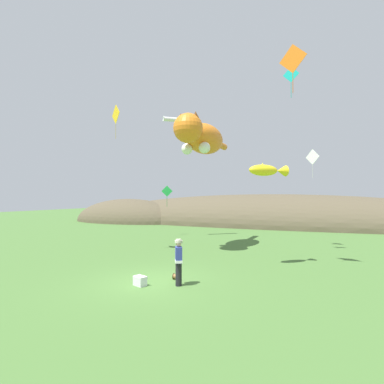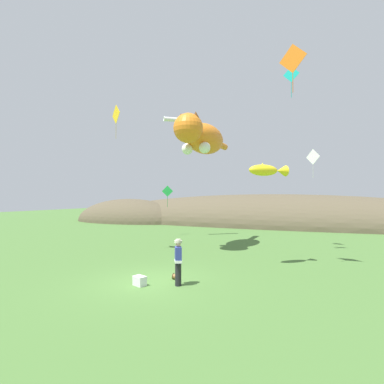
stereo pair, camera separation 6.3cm
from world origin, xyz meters
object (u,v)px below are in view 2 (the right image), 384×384
Objects in this scene: kite_tube_streamer at (179,120)px; kite_diamond_white at (313,157)px; kite_spool at (175,276)px; kite_diamond_teal at (291,75)px; kite_giant_cat at (201,138)px; kite_diamond_green at (167,191)px; kite_diamond_orange at (293,59)px; picnic_cooler at (140,281)px; kite_diamond_gold at (116,115)px; festival_attendant at (178,261)px; kite_fish_windsock at (267,170)px.

kite_diamond_white is (10.35, -0.78, -3.77)m from kite_tube_streamer.
kite_spool is 13.15m from kite_diamond_teal.
kite_diamond_white is (4.98, 10.53, 5.93)m from kite_spool.
kite_giant_cat is 7.97m from kite_diamond_green.
kite_diamond_white is (0.61, 7.28, -3.65)m from kite_diamond_orange.
kite_spool is 0.11× the size of kite_diamond_orange.
kite_diamond_green is (-6.11, 13.48, 3.70)m from picnic_cooler.
kite_diamond_teal reaches higher than kite_diamond_white.
kite_diamond_gold is 1.14× the size of kite_diamond_teal.
kite_giant_cat reaches higher than kite_diamond_green.
picnic_cooler is at bearing -138.82° from kite_diamond_orange.
kite_spool is 0.03× the size of kite_giant_cat.
kite_spool is at bearing 57.01° from picnic_cooler.
kite_tube_streamer is (-4.53, 12.62, 9.64)m from picnic_cooler.
festival_attendant is 0.91× the size of kite_diamond_white.
kite_diamond_green is at bearing 151.60° from kite_tube_streamer.
picnic_cooler is 0.30× the size of kite_diamond_green.
festival_attendant reaches higher than picnic_cooler.
kite_giant_cat is 6.45m from kite_fish_windsock.
kite_diamond_gold reaches higher than kite_diamond_green.
kite_diamond_white reaches higher than festival_attendant.
festival_attendant is 10.36m from kite_diamond_orange.
kite_fish_windsock is (3.10, 3.84, 4.57)m from kite_spool.
kite_diamond_white is at bearing -7.81° from kite_diamond_green.
picnic_cooler is 16.51m from kite_tube_streamer.
kite_giant_cat is at bearing 40.88° from kite_diamond_gold.
kite_diamond_teal is (9.81, 3.44, 2.10)m from kite_diamond_gold.
kite_giant_cat is at bearing 95.93° from picnic_cooler.
kite_tube_streamer is 1.27× the size of kite_diamond_teal.
kite_fish_windsock is at bearing 52.47° from picnic_cooler.
picnic_cooler is at bearing -127.53° from kite_fish_windsock.
kite_diamond_orange reaches higher than kite_diamond_gold.
kite_diamond_orange is (5.21, 4.56, 9.52)m from picnic_cooler.
festival_attendant is 10.72m from kite_diamond_gold.
kite_fish_windsock is 0.92× the size of kite_diamond_gold.
kite_diamond_teal is at bearing -1.38° from kite_giant_cat.
kite_fish_windsock is at bearing 154.90° from kite_diamond_orange.
picnic_cooler is 0.31× the size of kite_diamond_teal.
kite_tube_streamer is 6.21m from kite_diamond_green.
kite_diamond_white is at bearing 73.34° from kite_diamond_teal.
kite_giant_cat is 6.04m from kite_tube_streamer.
festival_attendant is 3.12× the size of picnic_cooler.
festival_attendant is 15.19m from kite_diamond_green.
picnic_cooler is 0.27× the size of kite_diamond_gold.
picnic_cooler is at bearing -70.27° from kite_tube_streamer.
kite_diamond_orange reaches higher than picnic_cooler.
kite_spool is 0.13× the size of kite_diamond_white.
kite_spool is 10.76m from kite_diamond_gold.
kite_giant_cat is 6.51m from kite_diamond_teal.
kite_tube_streamer is 1.23× the size of kite_diamond_green.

